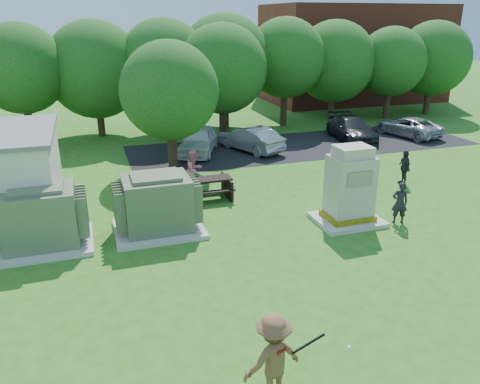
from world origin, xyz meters
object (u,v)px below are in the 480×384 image
object	(u,v)px
picnic_table	(206,186)
car_silver_b	(408,126)
car_white	(198,140)
car_silver_a	(251,139)
person_walking_right	(404,167)
person_by_generator	(400,203)
transformer_left	(41,219)
batter	(273,358)
car_dark	(351,129)
generator_cabinet	(350,190)
transformer_right	(157,205)
person_at_picnic	(194,170)

from	to	relation	value
picnic_table	car_silver_b	distance (m)	16.05
car_white	car_silver_a	xyz separation A→B (m)	(2.84, -0.45, -0.05)
person_walking_right	car_silver_b	world-z (taller)	person_walking_right
person_by_generator	car_silver_a	xyz separation A→B (m)	(-1.83, 10.85, -0.10)
transformer_left	batter	xyz separation A→B (m)	(4.61, -8.28, -0.04)
person_walking_right	car_silver_a	distance (m)	8.66
car_silver_b	car_dark	bearing A→B (deg)	-17.65
transformer_left	picnic_table	xyz separation A→B (m)	(6.05, 2.50, -0.43)
person_walking_right	person_by_generator	bearing A→B (deg)	-27.13
generator_cabinet	car_white	world-z (taller)	generator_cabinet
transformer_right	car_silver_b	size ratio (longest dim) A/B	0.70
car_silver_a	generator_cabinet	bearing A→B (deg)	67.58
transformer_left	generator_cabinet	size ratio (longest dim) A/B	1.06
transformer_left	picnic_table	bearing A→B (deg)	22.50
transformer_right	car_white	bearing A→B (deg)	68.66
generator_cabinet	car_silver_a	xyz separation A→B (m)	(-0.14, 10.20, -0.56)
batter	person_by_generator	distance (m)	9.71
transformer_right	generator_cabinet	distance (m)	6.76
person_by_generator	car_silver_a	distance (m)	11.01
picnic_table	person_by_generator	bearing A→B (deg)	-37.02
person_by_generator	person_at_picnic	world-z (taller)	person_at_picnic
car_silver_a	person_walking_right	bearing A→B (deg)	99.05
generator_cabinet	person_at_picnic	distance (m)	6.75
batter	car_white	size ratio (longest dim) A/B	0.44
person_by_generator	car_dark	distance (m)	12.24
generator_cabinet	car_dark	distance (m)	12.44
transformer_left	transformer_right	xyz separation A→B (m)	(3.70, 0.00, 0.00)
car_dark	car_white	bearing A→B (deg)	-171.83
transformer_left	car_silver_a	distance (m)	13.50
transformer_right	person_walking_right	world-z (taller)	transformer_right
batter	car_silver_a	xyz separation A→B (m)	(5.57, 17.14, -0.25)
picnic_table	person_walking_right	bearing A→B (deg)	-6.26
person_at_picnic	car_dark	distance (m)	12.29
car_silver_a	car_dark	xyz separation A→B (m)	(6.59, 0.42, 0.00)
transformer_left	transformer_right	world-z (taller)	same
batter	person_walking_right	world-z (taller)	batter
person_by_generator	car_silver_b	bearing A→B (deg)	-106.65
batter	car_silver_b	bearing A→B (deg)	-142.26
transformer_right	picnic_table	distance (m)	3.46
generator_cabinet	person_walking_right	bearing A→B (deg)	32.76
car_white	transformer_left	bearing A→B (deg)	-104.99
picnic_table	person_at_picnic	bearing A→B (deg)	100.54
transformer_left	car_white	bearing A→B (deg)	51.76
generator_cabinet	person_at_picnic	bearing A→B (deg)	131.82
generator_cabinet	car_silver_a	size ratio (longest dim) A/B	0.69
transformer_right	person_walking_right	bearing A→B (deg)	7.92
car_white	car_silver_b	bearing A→B (deg)	22.52
person_by_generator	batter	bearing A→B (deg)	61.61
generator_cabinet	person_walking_right	size ratio (longest dim) A/B	1.83
person_at_picnic	car_silver_a	bearing A→B (deg)	15.48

